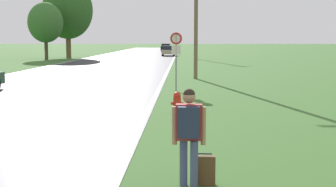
# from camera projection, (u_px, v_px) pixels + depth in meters

# --- Properties ---
(hitchhiker_person) EXTENTS (0.58, 0.43, 1.71)m
(hitchhiker_person) POSITION_uv_depth(u_px,v_px,m) (189.00, 128.00, 7.95)
(hitchhiker_person) COLOR #475175
(hitchhiker_person) RESTS_ON ground
(suitcase) EXTENTS (0.42, 0.15, 0.57)m
(suitcase) POSITION_uv_depth(u_px,v_px,m) (203.00, 170.00, 8.19)
(suitcase) COLOR brown
(suitcase) RESTS_ON ground
(fire_hydrant) EXTENTS (0.43, 0.27, 0.74)m
(fire_hydrant) POSITION_uv_depth(u_px,v_px,m) (177.00, 102.00, 15.99)
(fire_hydrant) COLOR red
(fire_hydrant) RESTS_ON ground
(traffic_sign) EXTENTS (0.60, 0.10, 2.84)m
(traffic_sign) POSITION_uv_depth(u_px,v_px,m) (176.00, 47.00, 22.49)
(traffic_sign) COLOR gray
(traffic_sign) RESTS_ON ground
(utility_pole_midground) EXTENTS (1.80, 0.24, 9.48)m
(utility_pole_midground) POSITION_uv_depth(u_px,v_px,m) (196.00, 0.00, 28.95)
(utility_pole_midground) COLOR brown
(utility_pole_midground) RESTS_ON ground
(utility_pole_far) EXTENTS (1.80, 0.24, 8.79)m
(utility_pole_far) POSITION_uv_depth(u_px,v_px,m) (196.00, 21.00, 56.23)
(utility_pole_far) COLOR brown
(utility_pole_far) RESTS_ON ground
(tree_behind_sign) EXTENTS (6.47, 6.47, 9.86)m
(tree_behind_sign) POSITION_uv_depth(u_px,v_px,m) (68.00, 10.00, 60.56)
(tree_behind_sign) COLOR brown
(tree_behind_sign) RESTS_ON ground
(tree_mid_treeline) EXTENTS (4.14, 4.14, 6.76)m
(tree_mid_treeline) POSITION_uv_depth(u_px,v_px,m) (45.00, 23.00, 55.17)
(tree_mid_treeline) COLOR #473828
(tree_mid_treeline) RESTS_ON ground
(car_champagne_hatchback_mid_near) EXTENTS (1.82, 4.27, 1.44)m
(car_champagne_hatchback_mid_near) POSITION_uv_depth(u_px,v_px,m) (168.00, 50.00, 67.06)
(car_champagne_hatchback_mid_near) COLOR black
(car_champagne_hatchback_mid_near) RESTS_ON ground
(car_black_suv_mid_far) EXTENTS (1.87, 4.83, 1.48)m
(car_black_suv_mid_far) POSITION_uv_depth(u_px,v_px,m) (166.00, 47.00, 88.45)
(car_black_suv_mid_far) COLOR black
(car_black_suv_mid_far) RESTS_ON ground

